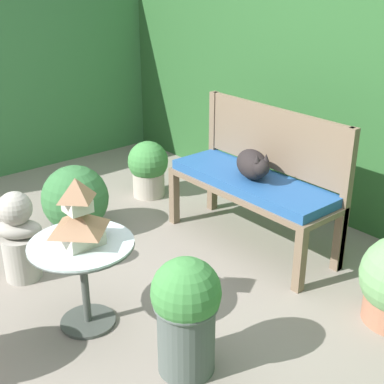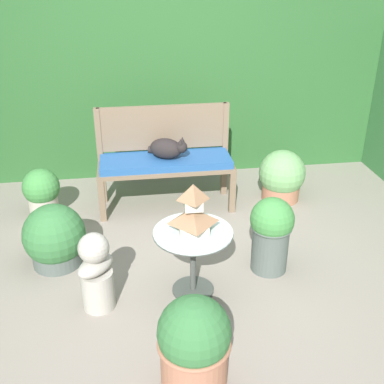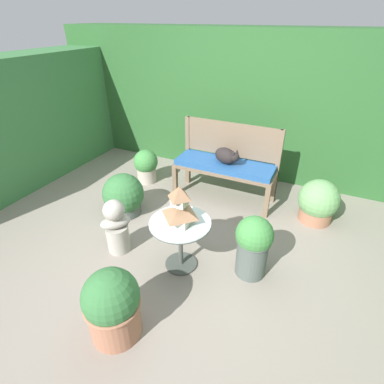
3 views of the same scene
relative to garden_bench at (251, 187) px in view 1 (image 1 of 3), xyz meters
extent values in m
plane|color=gray|center=(0.01, -1.09, -0.45)|extent=(30.00, 30.00, 0.00)
cube|color=#285628|center=(0.01, 1.22, 0.57)|extent=(6.40, 0.82, 2.05)
cube|color=brown|center=(-0.63, -0.20, -0.24)|extent=(0.06, 0.06, 0.43)
cube|color=brown|center=(0.63, -0.20, -0.24)|extent=(0.06, 0.06, 0.43)
cube|color=brown|center=(-0.63, 0.20, -0.24)|extent=(0.06, 0.06, 0.43)
cube|color=brown|center=(0.63, 0.20, -0.24)|extent=(0.06, 0.06, 0.43)
cube|color=brown|center=(0.00, 0.00, -0.01)|extent=(1.33, 0.46, 0.04)
cube|color=#23518E|center=(0.00, 0.00, 0.05)|extent=(1.28, 0.43, 0.07)
cube|color=brown|center=(-0.64, 0.21, 0.05)|extent=(0.06, 0.06, 1.00)
cube|color=brown|center=(0.64, 0.21, 0.05)|extent=(0.06, 0.06, 1.00)
cube|color=brown|center=(0.00, 0.21, 0.32)|extent=(1.28, 0.04, 0.45)
ellipsoid|color=black|center=(0.01, -0.01, 0.18)|extent=(0.37, 0.31, 0.20)
sphere|color=black|center=(0.15, -0.07, 0.21)|extent=(0.12, 0.12, 0.12)
cone|color=black|center=(0.16, -0.04, 0.28)|extent=(0.04, 0.04, 0.05)
cone|color=black|center=(0.14, -0.10, 0.28)|extent=(0.04, 0.04, 0.05)
cylinder|color=black|center=(-0.07, 0.12, 0.11)|extent=(0.19, 0.14, 0.07)
cylinder|color=#424742|center=(0.07, -1.40, -0.44)|extent=(0.32, 0.32, 0.02)
cylinder|color=#424742|center=(0.07, -1.40, -0.20)|extent=(0.04, 0.04, 0.52)
cylinder|color=silver|center=(0.07, -1.40, 0.07)|extent=(0.58, 0.58, 0.01)
torus|color=#424742|center=(0.07, -1.40, 0.06)|extent=(0.59, 0.59, 0.02)
cube|color=beige|center=(0.07, -1.40, 0.12)|extent=(0.20, 0.20, 0.08)
pyramid|color=#936B4C|center=(0.07, -1.40, 0.21)|extent=(0.28, 0.28, 0.11)
cube|color=beige|center=(0.07, -1.40, 0.30)|extent=(0.13, 0.13, 0.07)
pyramid|color=#936B4C|center=(0.07, -1.40, 0.40)|extent=(0.17, 0.17, 0.12)
cylinder|color=#A39E93|center=(-0.64, -1.47, -0.31)|extent=(0.24, 0.24, 0.30)
ellipsoid|color=#A39E93|center=(-0.64, -1.47, -0.10)|extent=(0.33, 0.35, 0.12)
sphere|color=#A39E93|center=(-0.64, -1.47, 0.05)|extent=(0.22, 0.22, 0.22)
cylinder|color=#4C5651|center=(0.72, -1.20, -0.25)|extent=(0.29, 0.29, 0.40)
torus|color=#4C5651|center=(0.72, -1.20, -0.06)|extent=(0.33, 0.33, 0.03)
sphere|color=#3D7F3D|center=(0.72, -1.20, 0.01)|extent=(0.35, 0.35, 0.35)
cylinder|color=#ADA393|center=(-1.21, -0.04, -0.32)|extent=(0.28, 0.28, 0.26)
torus|color=#ADA393|center=(-1.21, -0.04, -0.20)|extent=(0.32, 0.32, 0.03)
sphere|color=#3D7F3D|center=(-1.21, -0.04, -0.13)|extent=(0.36, 0.36, 0.36)
cylinder|color=#4C5651|center=(-1.00, -0.87, -0.36)|extent=(0.40, 0.40, 0.19)
torus|color=#4C5651|center=(-1.00, -0.87, -0.28)|extent=(0.43, 0.43, 0.03)
sphere|color=#336B38|center=(-1.00, -0.87, -0.18)|extent=(0.51, 0.51, 0.51)
camera|label=1|loc=(2.41, -2.58, 1.49)|focal=50.00mm
camera|label=2|loc=(-0.37, -4.34, 1.89)|focal=45.00mm
camera|label=3|loc=(1.12, -3.37, 1.73)|focal=28.00mm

